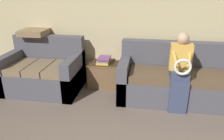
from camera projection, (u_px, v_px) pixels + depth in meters
wall_back at (159, 18)px, 3.87m from camera, size 7.48×0.06×2.55m
couch_main at (180, 80)px, 3.67m from camera, size 2.06×0.86×0.92m
couch_side at (44, 72)px, 4.01m from camera, size 1.34×0.92×0.95m
child_left_seated at (180, 70)px, 3.24m from camera, size 0.32×0.38×1.19m
side_shelf at (104, 74)px, 4.15m from camera, size 0.59×0.43×0.46m
book_stack at (104, 60)px, 4.04m from camera, size 0.24×0.28×0.12m
throw_pillow at (34, 32)px, 4.09m from camera, size 0.47×0.47×0.10m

